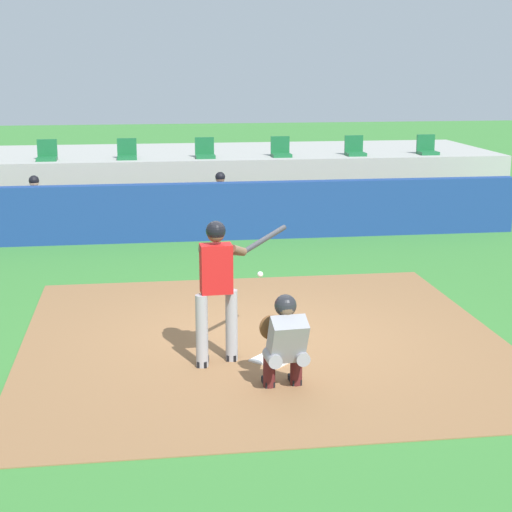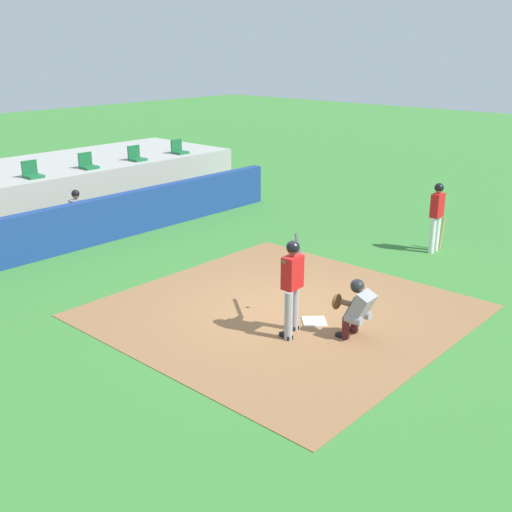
# 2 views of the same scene
# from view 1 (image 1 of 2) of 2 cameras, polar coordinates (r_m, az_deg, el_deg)

# --- Properties ---
(ground_plane) EXTENTS (80.00, 80.00, 0.00)m
(ground_plane) POSITION_cam_1_polar(r_m,az_deg,el_deg) (11.04, 0.52, -5.89)
(ground_plane) COLOR #387A33
(dirt_infield) EXTENTS (6.40, 6.40, 0.01)m
(dirt_infield) POSITION_cam_1_polar(r_m,az_deg,el_deg) (11.04, 0.52, -5.86)
(dirt_infield) COLOR olive
(dirt_infield) RESTS_ON ground
(home_plate) EXTENTS (0.62, 0.62, 0.02)m
(home_plate) POSITION_cam_1_polar(r_m,az_deg,el_deg) (10.29, 1.19, -7.22)
(home_plate) COLOR white
(home_plate) RESTS_ON dirt_infield
(batter_at_plate) EXTENTS (1.25, 0.88, 1.80)m
(batter_at_plate) POSITION_cam_1_polar(r_m,az_deg,el_deg) (9.91, -2.64, -1.89)
(batter_at_plate) COLOR #99999E
(batter_at_plate) RESTS_ON ground
(catcher_crouched) EXTENTS (0.50, 1.96, 1.13)m
(catcher_crouched) POSITION_cam_1_polar(r_m,az_deg,el_deg) (9.24, 1.99, -5.79)
(catcher_crouched) COLOR gray
(catcher_crouched) RESTS_ON ground
(dugout_wall) EXTENTS (13.00, 0.30, 1.20)m
(dugout_wall) POSITION_cam_1_polar(r_m,az_deg,el_deg) (17.15, -2.75, 3.13)
(dugout_wall) COLOR navy
(dugout_wall) RESTS_ON ground
(dugout_bench) EXTENTS (11.80, 0.44, 0.45)m
(dugout_bench) POSITION_cam_1_polar(r_m,az_deg,el_deg) (18.19, -3.04, 2.52)
(dugout_bench) COLOR olive
(dugout_bench) RESTS_ON ground
(dugout_player_1) EXTENTS (0.49, 0.70, 1.30)m
(dugout_player_1) POSITION_cam_1_polar(r_m,az_deg,el_deg) (18.03, -15.18, 3.43)
(dugout_player_1) COLOR #939399
(dugout_player_1) RESTS_ON ground
(dugout_player_2) EXTENTS (0.49, 0.70, 1.30)m
(dugout_player_2) POSITION_cam_1_polar(r_m,az_deg,el_deg) (17.98, -2.46, 3.85)
(dugout_player_2) COLOR #939399
(dugout_player_2) RESTS_ON ground
(stands_platform) EXTENTS (15.00, 4.40, 1.40)m
(stands_platform) POSITION_cam_1_polar(r_m,az_deg,el_deg) (21.46, -3.88, 5.46)
(stands_platform) COLOR #9E9E99
(stands_platform) RESTS_ON ground
(stadium_seat_1) EXTENTS (0.46, 0.46, 0.48)m
(stadium_seat_1) POSITION_cam_1_polar(r_m,az_deg,el_deg) (19.91, -14.38, 6.88)
(stadium_seat_1) COLOR #196033
(stadium_seat_1) RESTS_ON stands_platform
(stadium_seat_2) EXTENTS (0.46, 0.46, 0.48)m
(stadium_seat_2) POSITION_cam_1_polar(r_m,az_deg,el_deg) (19.79, -8.99, 7.09)
(stadium_seat_2) COLOR #196033
(stadium_seat_2) RESTS_ON stands_platform
(stadium_seat_3) EXTENTS (0.46, 0.46, 0.48)m
(stadium_seat_3) POSITION_cam_1_polar(r_m,az_deg,el_deg) (19.86, -3.58, 7.25)
(stadium_seat_3) COLOR #196033
(stadium_seat_3) RESTS_ON stands_platform
(stadium_seat_4) EXTENTS (0.46, 0.46, 0.48)m
(stadium_seat_4) POSITION_cam_1_polar(r_m,az_deg,el_deg) (20.09, 1.75, 7.34)
(stadium_seat_4) COLOR #196033
(stadium_seat_4) RESTS_ON stands_platform
(stadium_seat_5) EXTENTS (0.46, 0.46, 0.48)m
(stadium_seat_5) POSITION_cam_1_polar(r_m,az_deg,el_deg) (20.49, 6.91, 7.37)
(stadium_seat_5) COLOR #196033
(stadium_seat_5) RESTS_ON stands_platform
(stadium_seat_6) EXTENTS (0.46, 0.46, 0.48)m
(stadium_seat_6) POSITION_cam_1_polar(r_m,az_deg,el_deg) (21.04, 11.85, 7.34)
(stadium_seat_6) COLOR #196033
(stadium_seat_6) RESTS_ON stands_platform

